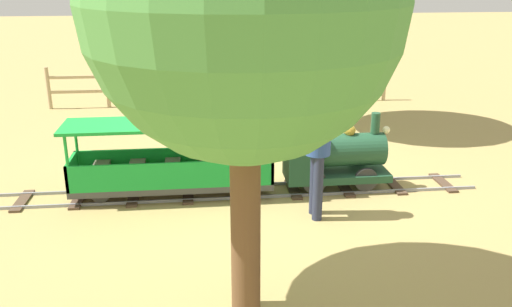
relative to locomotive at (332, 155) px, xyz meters
name	(u,v)px	position (x,y,z in m)	size (l,w,h in m)	color
ground_plane	(263,192)	(0.00, -0.93, -0.49)	(60.00, 60.00, 0.00)	#A38C51
track	(241,191)	(0.00, -1.22, -0.47)	(0.67, 6.40, 0.04)	gray
locomotive	(332,155)	(0.00, 0.00, 0.00)	(0.63, 1.45, 1.02)	#1E472D
passenger_car	(172,166)	(0.00, -2.12, -0.06)	(0.73, 2.70, 0.97)	#3F3F3F
conductor_person	(318,141)	(0.82, -0.39, 0.47)	(0.30, 0.30, 1.62)	#282D47
oak_tree_far	(244,3)	(2.63, -1.40, 2.13)	(2.41, 2.41, 3.84)	brown
fence_section	(222,83)	(-5.03, -1.22, 0.00)	(0.08, 7.48, 0.90)	tan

